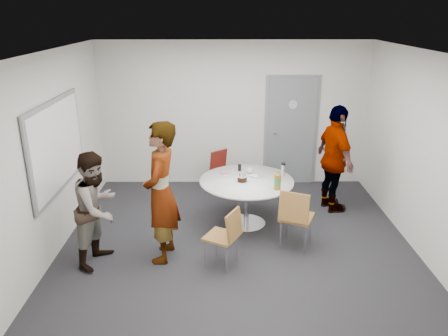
{
  "coord_description": "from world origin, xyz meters",
  "views": [
    {
      "loc": [
        -0.22,
        -5.51,
        3.19
      ],
      "look_at": [
        -0.19,
        0.25,
        1.1
      ],
      "focal_mm": 35.0,
      "sensor_mm": 36.0,
      "label": 1
    }
  ],
  "objects_px": {
    "chair_near_right": "(295,214)",
    "person_left": "(97,208)",
    "person_main": "(161,193)",
    "table": "(248,187)",
    "person_right": "(335,159)",
    "whiteboard": "(57,146)",
    "chair_far": "(222,168)",
    "door": "(291,131)",
    "chair_near_left": "(227,233)"
  },
  "relations": [
    {
      "from": "chair_near_right",
      "to": "person_left",
      "type": "height_order",
      "value": "person_left"
    },
    {
      "from": "person_main",
      "to": "person_left",
      "type": "distance_m",
      "value": 0.85
    },
    {
      "from": "person_main",
      "to": "table",
      "type": "bearing_deg",
      "value": 134.38
    },
    {
      "from": "person_right",
      "to": "whiteboard",
      "type": "bearing_deg",
      "value": 90.11
    },
    {
      "from": "chair_far",
      "to": "person_main",
      "type": "xyz_separation_m",
      "value": [
        -0.8,
        -2.25,
        0.47
      ]
    },
    {
      "from": "door",
      "to": "chair_far",
      "type": "xyz_separation_m",
      "value": [
        -1.31,
        -0.52,
        -0.54
      ]
    },
    {
      "from": "whiteboard",
      "to": "person_main",
      "type": "xyz_separation_m",
      "value": [
        1.45,
        -0.48,
        -0.5
      ]
    },
    {
      "from": "table",
      "to": "chair_far",
      "type": "distance_m",
      "value": 1.35
    },
    {
      "from": "whiteboard",
      "to": "chair_near_right",
      "type": "xyz_separation_m",
      "value": [
        3.26,
        -0.29,
        -0.9
      ]
    },
    {
      "from": "table",
      "to": "chair_near_left",
      "type": "xyz_separation_m",
      "value": [
        -0.34,
        -1.19,
        -0.15
      ]
    },
    {
      "from": "table",
      "to": "person_main",
      "type": "distance_m",
      "value": 1.56
    },
    {
      "from": "table",
      "to": "chair_far",
      "type": "bearing_deg",
      "value": 107.1
    },
    {
      "from": "person_left",
      "to": "person_right",
      "type": "xyz_separation_m",
      "value": [
        3.47,
        1.59,
        0.13
      ]
    },
    {
      "from": "door",
      "to": "chair_far",
      "type": "bearing_deg",
      "value": -158.32
    },
    {
      "from": "person_left",
      "to": "person_main",
      "type": "bearing_deg",
      "value": -66.99
    },
    {
      "from": "chair_near_left",
      "to": "whiteboard",
      "type": "bearing_deg",
      "value": 100.4
    },
    {
      "from": "chair_far",
      "to": "person_main",
      "type": "distance_m",
      "value": 2.43
    },
    {
      "from": "chair_far",
      "to": "table",
      "type": "bearing_deg",
      "value": 67.48
    },
    {
      "from": "chair_near_left",
      "to": "chair_near_right",
      "type": "xyz_separation_m",
      "value": [
        0.95,
        0.43,
        0.06
      ]
    },
    {
      "from": "chair_near_right",
      "to": "chair_far",
      "type": "xyz_separation_m",
      "value": [
        -1.01,
        2.05,
        -0.07
      ]
    },
    {
      "from": "chair_far",
      "to": "person_right",
      "type": "relative_size",
      "value": 0.45
    },
    {
      "from": "chair_near_right",
      "to": "chair_far",
      "type": "relative_size",
      "value": 1.13
    },
    {
      "from": "door",
      "to": "chair_near_right",
      "type": "relative_size",
      "value": 2.36
    },
    {
      "from": "person_main",
      "to": "whiteboard",
      "type": "bearing_deg",
      "value": -102.97
    },
    {
      "from": "person_right",
      "to": "chair_near_right",
      "type": "bearing_deg",
      "value": 133.55
    },
    {
      "from": "whiteboard",
      "to": "person_right",
      "type": "xyz_separation_m",
      "value": [
        4.09,
        1.03,
        -0.56
      ]
    },
    {
      "from": "chair_near_right",
      "to": "person_right",
      "type": "height_order",
      "value": "person_right"
    },
    {
      "from": "person_right",
      "to": "person_left",
      "type": "bearing_deg",
      "value": 100.58
    },
    {
      "from": "door",
      "to": "person_main",
      "type": "relative_size",
      "value": 1.11
    },
    {
      "from": "door",
      "to": "person_right",
      "type": "bearing_deg",
      "value": -66.96
    },
    {
      "from": "door",
      "to": "chair_far",
      "type": "relative_size",
      "value": 2.65
    },
    {
      "from": "person_left",
      "to": "chair_near_left",
      "type": "bearing_deg",
      "value": -77.53
    },
    {
      "from": "whiteboard",
      "to": "chair_near_left",
      "type": "distance_m",
      "value": 2.6
    },
    {
      "from": "person_main",
      "to": "person_right",
      "type": "distance_m",
      "value": 3.04
    },
    {
      "from": "person_left",
      "to": "person_right",
      "type": "bearing_deg",
      "value": -47.55
    },
    {
      "from": "person_left",
      "to": "chair_far",
      "type": "bearing_deg",
      "value": -17.13
    },
    {
      "from": "person_left",
      "to": "chair_near_right",
      "type": "bearing_deg",
      "value": -66.28
    },
    {
      "from": "chair_near_right",
      "to": "person_main",
      "type": "xyz_separation_m",
      "value": [
        -1.8,
        -0.19,
        0.4
      ]
    },
    {
      "from": "table",
      "to": "whiteboard",
      "type": "bearing_deg",
      "value": -169.79
    },
    {
      "from": "chair_near_right",
      "to": "chair_far",
      "type": "distance_m",
      "value": 2.29
    },
    {
      "from": "chair_near_right",
      "to": "person_left",
      "type": "distance_m",
      "value": 2.66
    },
    {
      "from": "table",
      "to": "chair_near_right",
      "type": "height_order",
      "value": "table"
    },
    {
      "from": "table",
      "to": "person_main",
      "type": "height_order",
      "value": "person_main"
    },
    {
      "from": "chair_near_left",
      "to": "person_right",
      "type": "height_order",
      "value": "person_right"
    },
    {
      "from": "chair_far",
      "to": "person_right",
      "type": "xyz_separation_m",
      "value": [
        1.85,
        -0.73,
        0.41
      ]
    },
    {
      "from": "whiteboard",
      "to": "person_left",
      "type": "xyz_separation_m",
      "value": [
        0.62,
        -0.56,
        -0.68
      ]
    },
    {
      "from": "chair_far",
      "to": "person_left",
      "type": "relative_size",
      "value": 0.52
    },
    {
      "from": "person_main",
      "to": "person_right",
      "type": "relative_size",
      "value": 1.06
    },
    {
      "from": "person_main",
      "to": "person_left",
      "type": "height_order",
      "value": "person_main"
    },
    {
      "from": "chair_near_right",
      "to": "person_main",
      "type": "bearing_deg",
      "value": -150.4
    }
  ]
}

